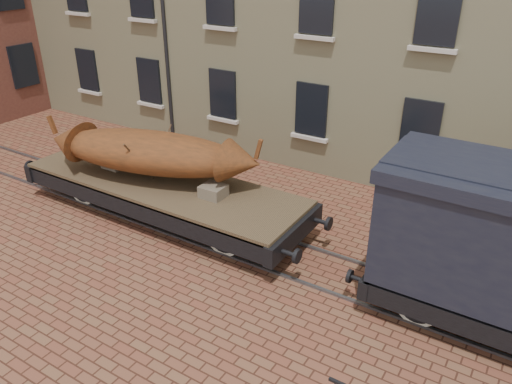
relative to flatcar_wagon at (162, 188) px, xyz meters
The scene contains 4 objects.
ground 4.69m from the flatcar_wagon, ahead, with size 90.00×90.00×0.00m, color brown.
rail_track 4.68m from the flatcar_wagon, ahead, with size 30.00×1.52×0.06m.
flatcar_wagon is the anchor object (origin of this frame).
iron_boat 1.07m from the flatcar_wagon, behind, with size 6.33×3.06×1.54m.
Camera 1 is at (4.21, -9.18, 7.05)m, focal length 35.00 mm.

